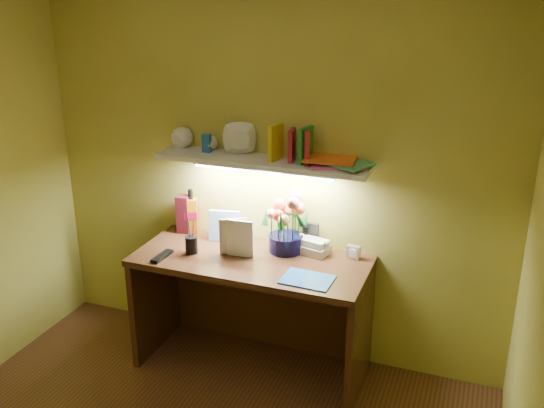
# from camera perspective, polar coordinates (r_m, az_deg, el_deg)

# --- Properties ---
(desk) EXTENTS (1.40, 0.60, 0.75)m
(desk) POSITION_cam_1_polar(r_m,az_deg,el_deg) (3.79, -1.94, -10.25)
(desk) COLOR #39220F
(desk) RESTS_ON ground
(flower_bouquet) EXTENTS (0.25, 0.25, 0.36)m
(flower_bouquet) POSITION_cam_1_polar(r_m,az_deg,el_deg) (3.63, 1.32, -1.82)
(flower_bouquet) COLOR black
(flower_bouquet) RESTS_ON desk
(telephone) EXTENTS (0.21, 0.17, 0.11)m
(telephone) POSITION_cam_1_polar(r_m,az_deg,el_deg) (3.66, 3.94, -3.86)
(telephone) COLOR beige
(telephone) RESTS_ON desk
(desk_clock) EXTENTS (0.08, 0.05, 0.08)m
(desk_clock) POSITION_cam_1_polar(r_m,az_deg,el_deg) (3.63, 7.70, -4.49)
(desk_clock) COLOR silver
(desk_clock) RESTS_ON desk
(whisky_bottle) EXTENTS (0.10, 0.10, 0.29)m
(whisky_bottle) POSITION_cam_1_polar(r_m,az_deg,el_deg) (3.96, -7.61, -0.66)
(whisky_bottle) COLOR #B66A0A
(whisky_bottle) RESTS_ON desk
(whisky_box) EXTENTS (0.09, 0.09, 0.25)m
(whisky_box) POSITION_cam_1_polar(r_m,az_deg,el_deg) (3.98, -8.32, -0.94)
(whisky_box) COLOR #50111A
(whisky_box) RESTS_ON desk
(pen_cup) EXTENTS (0.09, 0.09, 0.18)m
(pen_cup) POSITION_cam_1_polar(r_m,az_deg,el_deg) (3.67, -7.62, -3.30)
(pen_cup) COLOR black
(pen_cup) RESTS_ON desk
(art_card) EXTENTS (0.20, 0.08, 0.19)m
(art_card) POSITION_cam_1_polar(r_m,az_deg,el_deg) (3.83, -4.50, -2.05)
(art_card) COLOR white
(art_card) RESTS_ON desk
(tv_remote) EXTENTS (0.06, 0.18, 0.02)m
(tv_remote) POSITION_cam_1_polar(r_m,az_deg,el_deg) (3.67, -10.30, -4.85)
(tv_remote) COLOR black
(tv_remote) RESTS_ON desk
(blue_folder) EXTENTS (0.29, 0.21, 0.01)m
(blue_folder) POSITION_cam_1_polar(r_m,az_deg,el_deg) (3.36, 3.36, -7.10)
(blue_folder) COLOR #1C60AF
(blue_folder) RESTS_ON desk
(desk_book_a) EXTENTS (0.16, 0.10, 0.23)m
(desk_book_a) POSITION_cam_1_polar(r_m,az_deg,el_deg) (3.63, -4.98, -3.08)
(desk_book_a) COLOR beige
(desk_book_a) RESTS_ON desk
(desk_book_b) EXTENTS (0.17, 0.02, 0.23)m
(desk_book_b) POSITION_cam_1_polar(r_m,az_deg,el_deg) (3.62, -4.32, -3.09)
(desk_book_b) COLOR white
(desk_book_b) RESTS_ON desk
(wall_shelf) EXTENTS (1.32, 0.32, 0.24)m
(wall_shelf) POSITION_cam_1_polar(r_m,az_deg,el_deg) (3.57, -0.99, 4.61)
(wall_shelf) COLOR white
(wall_shelf) RESTS_ON ground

